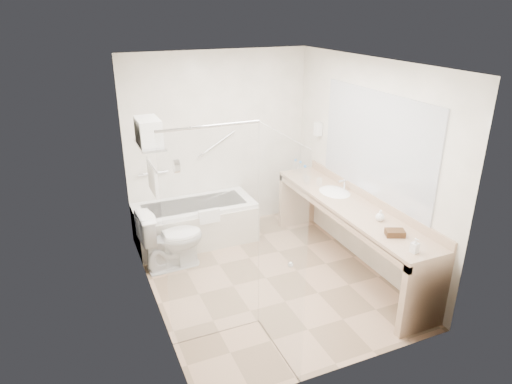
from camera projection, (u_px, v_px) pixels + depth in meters
name	position (u px, v px, depth m)	size (l,w,h in m)	color
floor	(266.00, 278.00, 5.45)	(3.20, 3.20, 0.00)	tan
ceiling	(268.00, 62.00, 4.51)	(2.60, 3.20, 0.10)	silver
wall_back	(219.00, 143.00, 6.34)	(2.60, 0.10, 2.50)	white
wall_front	(350.00, 246.00, 3.62)	(2.60, 0.10, 2.50)	white
wall_left	(147.00, 199.00, 4.50)	(0.10, 3.20, 2.50)	white
wall_right	(366.00, 165.00, 5.45)	(0.10, 3.20, 2.50)	white
bathtub	(195.00, 223.00, 6.22)	(1.60, 0.73, 0.59)	white
grab_bar_short	(153.00, 173.00, 6.07)	(0.03, 0.03, 0.40)	silver
grab_bar_long	(217.00, 144.00, 6.29)	(0.03, 0.03, 0.60)	silver
shower_enclosure	(245.00, 244.00, 4.03)	(0.96, 0.91, 2.11)	silver
towel_shelf	(149.00, 139.00, 4.66)	(0.24, 0.55, 0.81)	silver
vanity_counter	(349.00, 220.00, 5.46)	(0.55, 2.70, 0.95)	tan
sink	(334.00, 194.00, 5.74)	(0.40, 0.52, 0.14)	white
faucet	(345.00, 184.00, 5.75)	(0.03, 0.03, 0.14)	silver
mirror	(375.00, 144.00, 5.21)	(0.02, 2.00, 1.20)	#B3B7C0
hairdryer_unit	(318.00, 129.00, 6.25)	(0.08, 0.10, 0.18)	white
toilet	(172.00, 239.00, 5.56)	(0.43, 0.78, 0.76)	white
amenity_basket	(395.00, 233.00, 4.63)	(0.19, 0.13, 0.06)	#4C301B
soap_bottle_a	(414.00, 249.00, 4.31)	(0.07, 0.15, 0.07)	white
soap_bottle_b	(380.00, 217.00, 4.94)	(0.10, 0.13, 0.10)	white
water_bottle_left	(295.00, 166.00, 6.37)	(0.06, 0.06, 0.19)	silver
water_bottle_mid	(305.00, 173.00, 6.07)	(0.06, 0.06, 0.21)	silver
water_bottle_right	(300.00, 168.00, 6.32)	(0.06, 0.06, 0.18)	silver
drinking_glass_near	(319.00, 182.00, 5.91)	(0.08, 0.08, 0.10)	silver
drinking_glass_far	(307.00, 180.00, 5.98)	(0.08, 0.08, 0.10)	silver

